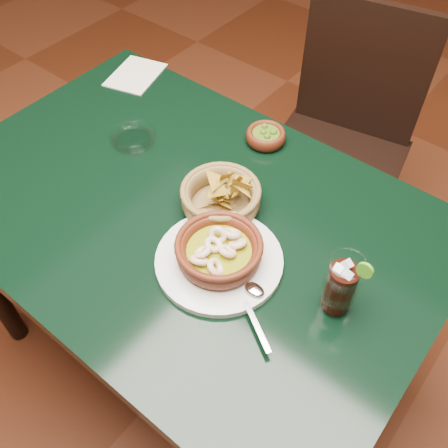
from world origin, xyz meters
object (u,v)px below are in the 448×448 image
Objects in this scene: dining_table at (185,234)px; dining_chair at (341,140)px; chip_basket at (221,197)px; cola_drink at (341,285)px; shrimp_plate at (219,253)px.

dining_chair is at bearing 85.15° from dining_table.
cola_drink reaches higher than chip_basket.
dining_chair is 0.71m from chip_basket.
dining_table is 3.47× the size of shrimp_plate.
dining_chair is 5.69× the size of cola_drink.
dining_chair is 2.70× the size of shrimp_plate.
dining_chair is 0.86m from cola_drink.
chip_basket reaches higher than dining_table.
shrimp_plate is at bearing -82.14° from dining_chair.
dining_chair is 0.83m from shrimp_plate.
chip_basket is (0.01, -0.65, 0.27)m from dining_chair.
dining_table is 1.28× the size of dining_chair.
shrimp_plate is 1.60× the size of chip_basket.
dining_table is at bearing -94.85° from dining_chair.
chip_basket is at bearing 127.43° from shrimp_plate.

